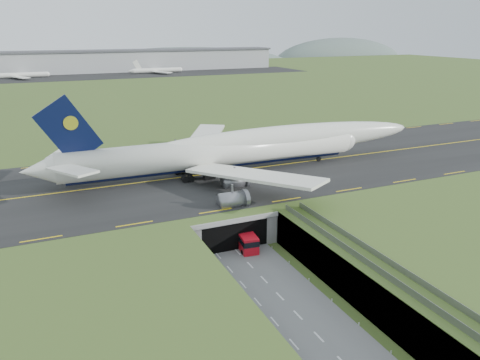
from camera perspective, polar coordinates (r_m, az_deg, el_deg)
name	(u,v)px	position (r m, az deg, el deg)	size (l,w,h in m)	color
ground	(256,272)	(74.49, 1.91, -11.14)	(900.00, 900.00, 0.00)	#456026
airfield_deck	(256,255)	(73.08, 1.93, -9.08)	(800.00, 800.00, 6.00)	gray
trench_road	(278,295)	(68.70, 4.69, -13.82)	(12.00, 75.00, 0.20)	slate
taxiway	(189,177)	(100.49, -6.21, 0.41)	(800.00, 44.00, 0.18)	black
tunnel_portal	(217,215)	(86.92, -2.84, -4.29)	(17.00, 22.30, 6.00)	gray
guideway	(400,286)	(63.76, 18.90, -12.09)	(3.00, 53.00, 7.05)	#A8A8A3
jumbo_jet	(243,148)	(102.67, 0.32, 3.87)	(89.63, 58.57, 19.37)	white
shuttle_tram	(245,239)	(81.16, 0.66, -7.26)	(3.56, 7.51, 2.96)	red
cargo_terminal	(72,62)	(359.77, -19.78, 13.41)	(320.00, 67.00, 15.60)	#B2B2B2
distant_hills	(130,70)	(498.92, -13.30, 12.88)	(700.00, 91.00, 60.00)	slate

